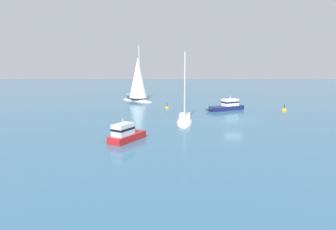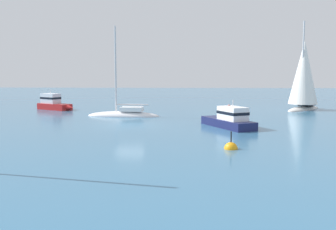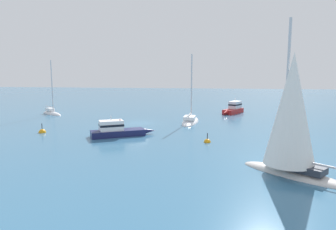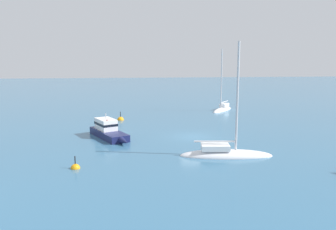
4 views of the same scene
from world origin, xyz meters
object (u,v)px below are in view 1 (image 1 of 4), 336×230
(yacht, at_px, (185,121))
(mooring_buoy, at_px, (167,108))
(motor_cruiser, at_px, (126,134))
(channel_buoy, at_px, (284,111))
(ketch, at_px, (138,81))
(powerboat, at_px, (227,106))

(yacht, bearing_deg, mooring_buoy, -164.22)
(motor_cruiser, height_order, channel_buoy, motor_cruiser)
(ketch, height_order, yacht, ketch)
(motor_cruiser, xyz_separation_m, channel_buoy, (19.39, -23.65, -0.79))
(powerboat, height_order, yacht, yacht)
(motor_cruiser, relative_size, mooring_buoy, 4.31)
(powerboat, relative_size, mooring_buoy, 5.45)
(ketch, relative_size, channel_buoy, 7.49)
(motor_cruiser, relative_size, yacht, 0.56)
(ketch, bearing_deg, powerboat, 5.34)
(powerboat, xyz_separation_m, yacht, (-10.24, 7.61, -0.55))
(powerboat, distance_m, mooring_buoy, 10.13)
(motor_cruiser, distance_m, powerboat, 24.80)
(ketch, distance_m, mooring_buoy, 11.47)
(ketch, bearing_deg, yacht, -29.03)
(powerboat, height_order, channel_buoy, powerboat)
(motor_cruiser, relative_size, ketch, 0.50)
(ketch, xyz_separation_m, mooring_buoy, (-9.09, -5.73, -4.02))
(motor_cruiser, xyz_separation_m, yacht, (9.98, -6.76, -0.64))
(powerboat, distance_m, channel_buoy, 9.34)
(yacht, height_order, channel_buoy, yacht)
(motor_cruiser, xyz_separation_m, mooring_buoy, (21.97, -4.42, -0.79))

